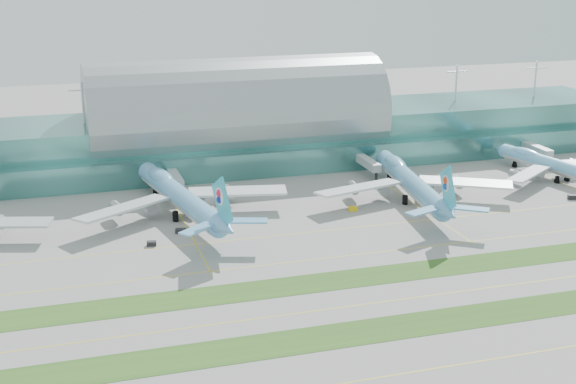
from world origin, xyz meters
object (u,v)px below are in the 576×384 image
object	(u,v)px
terminal	(236,129)
airliner_d	(555,165)
airliner_b	(179,195)
airliner_c	(410,181)

from	to	relation	value
terminal	airliner_d	bearing A→B (deg)	-28.42
terminal	airliner_b	size ratio (longest dim) A/B	4.09
airliner_d	airliner_c	bearing A→B (deg)	173.72
airliner_c	airliner_d	distance (m)	64.36
airliner_b	terminal	bearing A→B (deg)	50.33
airliner_c	airliner_d	xyz separation A→B (m)	(63.95, 7.20, -1.15)
terminal	airliner_b	xyz separation A→B (m)	(-33.68, -60.76, -7.13)
terminal	airliner_c	distance (m)	82.34
airliner_b	airliner_d	size ratio (longest dim) A/B	1.24
airliner_b	airliner_d	world-z (taller)	airliner_b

